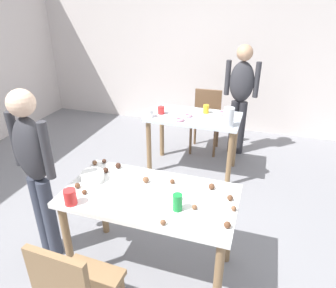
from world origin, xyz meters
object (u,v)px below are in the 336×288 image
person_girl_near (34,164)px  soda_can (178,202)px  mixing_bowl (93,176)px  pitcher_far (229,117)px  dining_table_near (150,205)px  chair_far_table (206,117)px  person_adult_far (241,91)px  dining_table_far (193,125)px

person_girl_near → soda_can: size_ratio=12.18×
person_girl_near → mixing_bowl: size_ratio=8.24×
pitcher_far → dining_table_near: bearing=-103.8°
person_girl_near → mixing_bowl: (0.43, 0.13, -0.10)m
chair_far_table → mixing_bowl: 2.39m
person_adult_far → mixing_bowl: 2.50m
person_adult_far → pitcher_far: bearing=-92.2°
person_girl_near → person_adult_far: person_adult_far is taller
dining_table_far → chair_far_table: 0.68m
dining_table_near → pitcher_far: (0.36, 1.48, 0.22)m
soda_can → mixing_bowl: bearing=168.7°
mixing_bowl → pitcher_far: size_ratio=0.82×
dining_table_far → chair_far_table: chair_far_table is taller
chair_far_table → pitcher_far: bearing=-64.8°
dining_table_near → mixing_bowl: size_ratio=7.10×
dining_table_near → dining_table_far: size_ratio=1.14×
person_adult_far → pitcher_far: 0.89m
pitcher_far → soda_can: bearing=-94.2°
soda_can → dining_table_far: bearing=100.3°
dining_table_near → dining_table_far: bearing=92.7°
person_girl_near → soda_can: person_girl_near is taller
dining_table_far → chair_far_table: bearing=87.3°
dining_table_far → chair_far_table: (0.03, 0.66, -0.13)m
mixing_bowl → soda_can: 0.76m
dining_table_far → pitcher_far: 0.55m
mixing_bowl → pitcher_far: (0.86, 1.45, 0.08)m
dining_table_far → person_girl_near: (-0.84, -1.79, 0.26)m
dining_table_near → person_girl_near: size_ratio=0.86×
dining_table_near → person_girl_near: 0.96m
dining_table_near → soda_can: size_ratio=10.50×
person_girl_near → person_adult_far: bearing=61.8°
dining_table_far → pitcher_far: size_ratio=5.11×
dining_table_far → person_adult_far: (0.48, 0.67, 0.28)m
dining_table_far → pitcher_far: bearing=-25.9°
soda_can → chair_far_table: bearing=96.8°
mixing_bowl → chair_far_table: bearing=79.2°
dining_table_near → person_girl_near: (-0.92, -0.09, 0.24)m
dining_table_near → mixing_bowl: (-0.49, 0.03, 0.14)m
dining_table_far → soda_can: (0.33, -1.81, 0.18)m
soda_can → pitcher_far: 1.60m
dining_table_near → person_adult_far: 2.42m
chair_far_table → soda_can: 2.51m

